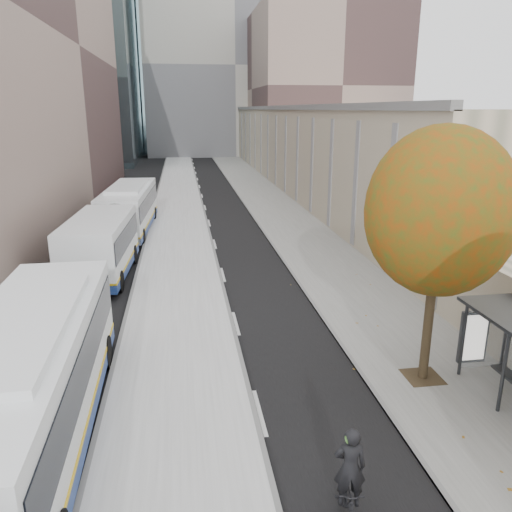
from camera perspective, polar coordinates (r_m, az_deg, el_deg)
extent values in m
cube|color=#B0B0B0|center=(35.69, -8.86, 3.40)|extent=(4.25, 150.00, 0.15)
cube|color=gray|center=(36.51, 3.81, 3.79)|extent=(4.75, 150.00, 0.08)
cube|color=gray|center=(66.69, 8.31, 12.84)|extent=(18.00, 92.00, 8.00)
cube|color=gray|center=(96.52, -2.99, 20.59)|extent=(30.00, 18.00, 30.00)
cylinder|color=black|center=(15.95, 19.01, -7.87)|extent=(0.28, 0.28, 3.24)
sphere|color=#205516|center=(14.90, 20.28, 4.76)|extent=(4.20, 4.20, 4.20)
cube|color=white|center=(30.76, -15.35, 3.63)|extent=(3.58, 18.15, 3.01)
cube|color=black|center=(30.65, -15.42, 4.64)|extent=(3.60, 17.43, 1.04)
cube|color=#0B7B40|center=(22.26, -17.80, -2.34)|extent=(1.90, 0.16, 1.16)
imported|color=black|center=(11.22, 10.44, -25.85)|extent=(0.78, 1.78, 1.03)
imported|color=black|center=(10.69, 10.69, -22.60)|extent=(0.70, 0.52, 1.74)
sphere|color=#4C8832|center=(10.30, 10.89, -19.78)|extent=(0.27, 0.27, 0.27)
imported|color=silver|center=(48.21, -13.89, 7.25)|extent=(1.76, 4.15, 1.40)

